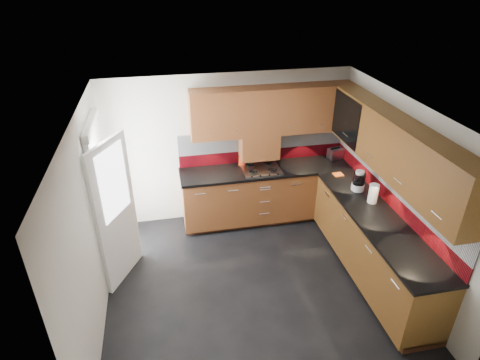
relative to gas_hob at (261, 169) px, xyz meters
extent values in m
cube|color=black|center=(-0.45, -1.47, -0.97)|extent=(4.00, 3.80, 0.02)
cube|color=white|center=(-0.45, -1.47, 1.49)|extent=(4.00, 3.80, 0.10)
cube|color=beige|center=(-0.45, 0.37, 0.24)|extent=(4.00, 0.08, 2.64)
cube|color=beige|center=(-0.45, -3.31, 0.24)|extent=(4.00, 0.08, 2.64)
cube|color=beige|center=(-2.39, -1.47, 0.24)|extent=(0.08, 3.80, 2.64)
cube|color=beige|center=(1.49, -1.47, 0.24)|extent=(0.08, 3.80, 2.64)
cube|color=#5B2E14|center=(0.10, 0.03, -0.48)|extent=(2.70, 0.60, 0.95)
cube|color=#5B3615|center=(1.15, -1.57, -0.48)|extent=(0.60, 2.60, 0.95)
cube|color=#452313|center=(0.10, 0.06, -0.91)|extent=(2.70, 0.54, 0.10)
cube|color=#452313|center=(1.18, -1.57, -0.91)|extent=(0.54, 2.60, 0.10)
cube|color=black|center=(0.09, 0.02, -0.04)|extent=(2.72, 0.62, 0.04)
cube|color=black|center=(1.14, -1.59, -0.04)|extent=(0.62, 2.60, 0.04)
cube|color=maroon|center=(0.10, 0.32, 0.08)|extent=(2.70, 0.02, 0.20)
cube|color=#B4B8BD|center=(0.10, 0.32, 0.35)|extent=(2.70, 0.02, 0.34)
cube|color=maroon|center=(1.44, -1.27, 0.08)|extent=(0.02, 3.20, 0.20)
cube|color=#B4B8BD|center=(1.44, -1.27, 0.35)|extent=(0.02, 3.20, 0.34)
cube|color=#5B2E14|center=(0.20, 0.17, 0.88)|extent=(2.50, 0.33, 0.72)
cube|color=#5B3615|center=(1.28, -1.43, 0.88)|extent=(0.33, 2.87, 0.72)
cube|color=silver|center=(0.05, -0.01, 0.67)|extent=(1.80, 0.01, 0.16)
cube|color=silver|center=(1.11, -1.47, 0.67)|extent=(0.01, 2.00, 0.16)
cube|color=#5B2E14|center=(0.00, 0.17, 0.32)|extent=(0.60, 0.33, 0.40)
cube|color=black|center=(1.11, -0.40, 0.88)|extent=(0.01, 0.80, 0.66)
cube|color=#FFD18C|center=(1.42, -0.40, 0.88)|extent=(0.01, 0.76, 0.64)
cube|color=black|center=(1.28, -0.40, 0.90)|extent=(0.29, 0.76, 0.01)
cylinder|color=black|center=(1.28, -0.65, 1.00)|extent=(0.07, 0.07, 0.16)
cylinder|color=black|center=(1.28, -0.50, 1.00)|extent=(0.07, 0.07, 0.16)
cylinder|color=white|center=(1.28, -0.35, 1.00)|extent=(0.07, 0.07, 0.16)
cylinder|color=black|center=(1.28, -0.20, 1.00)|extent=(0.07, 0.07, 0.16)
cube|color=white|center=(-2.31, -0.57, 0.06)|extent=(0.06, 0.95, 2.04)
cube|color=white|center=(-2.13, -0.92, 0.04)|extent=(0.42, 0.73, 1.98)
cube|color=white|center=(-2.10, -0.92, 0.49)|extent=(0.28, 0.50, 0.90)
cube|color=silver|center=(0.00, 0.01, -0.01)|extent=(0.59, 0.51, 0.02)
torus|color=black|center=(-0.15, -0.11, 0.02)|extent=(0.13, 0.13, 0.02)
torus|color=black|center=(0.15, -0.11, 0.02)|extent=(0.13, 0.13, 0.02)
torus|color=black|center=(-0.15, 0.13, 0.02)|extent=(0.13, 0.13, 0.02)
torus|color=black|center=(0.15, 0.13, 0.02)|extent=(0.13, 0.13, 0.02)
cube|color=black|center=(0.00, -0.23, 0.00)|extent=(0.45, 0.04, 0.02)
cylinder|color=red|center=(-0.26, 0.22, 0.06)|extent=(0.12, 0.12, 0.14)
cylinder|color=olive|center=(-0.26, 0.24, 0.23)|extent=(0.06, 0.02, 0.29)
cylinder|color=olive|center=(-0.25, 0.24, 0.23)|extent=(0.05, 0.03, 0.27)
cylinder|color=olive|center=(-0.27, 0.24, 0.24)|extent=(0.05, 0.03, 0.31)
cylinder|color=olive|center=(-0.24, 0.23, 0.22)|extent=(0.04, 0.04, 0.25)
cylinder|color=olive|center=(-0.27, 0.23, 0.23)|extent=(0.03, 0.05, 0.28)
cube|color=silver|center=(1.30, 0.16, 0.07)|extent=(0.27, 0.21, 0.17)
cube|color=black|center=(1.30, 0.16, 0.16)|extent=(0.19, 0.07, 0.01)
cube|color=black|center=(1.30, 0.20, 0.16)|extent=(0.19, 0.07, 0.01)
cylinder|color=white|center=(1.20, -0.88, 0.04)|extent=(0.18, 0.18, 0.10)
cylinder|color=black|center=(1.20, -0.88, 0.17)|extent=(0.17, 0.17, 0.16)
cylinder|color=white|center=(1.20, -0.88, 0.27)|extent=(0.12, 0.12, 0.04)
cylinder|color=white|center=(1.24, -1.22, 0.12)|extent=(0.16, 0.16, 0.27)
cube|color=orange|center=(1.11, -0.40, -0.01)|extent=(0.16, 0.14, 0.02)
camera|label=1|loc=(-1.43, -5.39, 2.87)|focal=30.00mm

